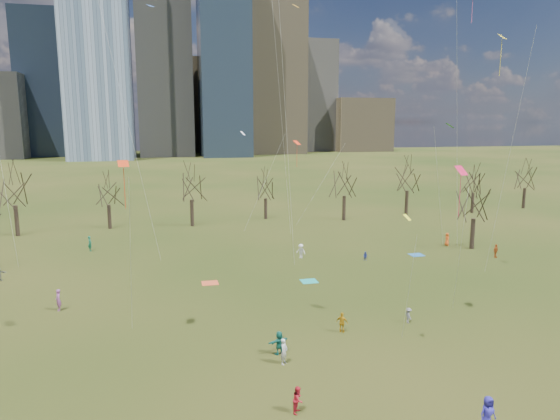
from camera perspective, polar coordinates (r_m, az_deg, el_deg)
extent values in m
plane|color=black|center=(40.07, 4.09, -12.87)|extent=(500.00, 500.00, 0.00)
cube|color=slate|center=(230.54, -20.40, 20.28)|extent=(26.00, 26.00, 118.00)
cube|color=slate|center=(242.30, -13.15, 17.34)|extent=(24.00, 24.00, 95.00)
cube|color=#384C66|center=(234.93, -6.46, 19.00)|extent=(22.00, 22.00, 105.00)
cube|color=#726347|center=(257.22, -0.78, 14.58)|extent=(28.00, 28.00, 72.00)
cube|color=#384C66|center=(260.32, -24.85, 12.85)|extent=(25.00, 25.00, 65.00)
cube|color=slate|center=(277.66, 3.69, 12.77)|extent=(22.00, 22.00, 58.00)
cube|color=#726347|center=(275.77, -10.26, 11.62)|extent=(30.00, 30.00, 48.00)
cube|color=#726347|center=(281.03, 8.91, 9.58)|extent=(30.00, 28.00, 28.00)
cylinder|color=black|center=(77.91, -27.88, -1.08)|extent=(0.55, 0.55, 4.28)
cylinder|color=black|center=(77.78, -18.92, -0.72)|extent=(0.52, 0.52, 3.60)
cylinder|color=black|center=(76.49, -10.02, -0.33)|extent=(0.54, 0.54, 4.05)
cylinder|color=black|center=(81.03, -1.65, 0.15)|extent=(0.51, 0.51, 3.38)
cylinder|color=black|center=(80.52, 7.32, 0.22)|extent=(0.54, 0.54, 3.96)
cylinder|color=black|center=(87.20, 14.26, 0.81)|extent=(0.54, 0.54, 4.14)
cylinder|color=black|center=(92.58, 21.13, 0.76)|extent=(0.52, 0.52, 3.51)
cylinder|color=black|center=(101.35, 26.10, 1.22)|extent=(0.53, 0.53, 3.74)
cylinder|color=black|center=(66.34, 21.13, -2.54)|extent=(0.53, 0.53, 3.83)
cube|color=teal|center=(49.99, 3.34, -8.12)|extent=(1.60, 1.50, 0.03)
cube|color=#2463A8|center=(61.60, 15.33, -4.97)|extent=(1.60, 1.50, 0.03)
cube|color=#D2502A|center=(49.84, -8.01, -8.26)|extent=(1.60, 1.50, 0.03)
imported|color=#2A249E|center=(29.45, 22.64, -20.65)|extent=(0.94, 0.65, 1.83)
imported|color=silver|center=(33.70, 0.46, -15.85)|extent=(0.72, 0.75, 1.73)
imported|color=red|center=(28.88, 2.09, -20.83)|extent=(0.88, 0.93, 1.52)
imported|color=slate|center=(41.22, 14.48, -11.59)|extent=(0.49, 0.81, 1.23)
imported|color=gold|center=(38.51, 7.11, -12.64)|extent=(0.96, 0.86, 1.56)
imported|color=#17695C|center=(34.98, -0.09, -14.92)|extent=(1.59, 0.96, 1.63)
imported|color=#984C92|center=(46.18, -24.01, -9.38)|extent=(0.56, 0.74, 1.83)
imported|color=#2637A7|center=(57.74, 9.73, -5.23)|extent=(0.62, 0.64, 1.04)
imported|color=white|center=(58.00, 2.40, -4.70)|extent=(1.24, 1.17, 1.68)
imported|color=#BE501B|center=(63.38, 23.43, -4.31)|extent=(1.00, 0.73, 1.58)
imported|color=#E25519|center=(67.20, 18.54, -3.18)|extent=(0.64, 0.88, 1.65)
imported|color=#166748|center=(65.33, -20.90, -3.60)|extent=(0.64, 0.79, 1.87)
plane|color=red|center=(34.47, -17.49, 5.09)|extent=(1.11, 1.04, 0.38)
cylinder|color=silver|center=(31.04, -16.69, -6.17)|extent=(0.88, 8.97, 11.49)
cylinder|color=red|center=(34.64, -17.34, 2.38)|extent=(0.04, 0.04, 2.70)
plane|color=yellow|center=(49.69, 1.81, 22.28)|extent=(0.87, 0.85, 0.33)
cylinder|color=silver|center=(46.01, 0.82, 7.77)|extent=(2.77, 4.64, 24.72)
plane|color=#D41745|center=(39.25, 20.01, 4.27)|extent=(1.16, 0.97, 0.66)
cylinder|color=silver|center=(35.05, 19.80, -5.20)|extent=(5.37, 8.90, 10.66)
cylinder|color=#D41745|center=(39.46, 19.85, 1.56)|extent=(0.04, 0.04, 3.15)
cylinder|color=silver|center=(60.13, -0.14, 14.08)|extent=(4.28, 4.71, 36.85)
plane|color=green|center=(60.08, 18.85, 9.12)|extent=(1.09, 1.20, 0.53)
cylinder|color=silver|center=(57.95, 17.68, 2.33)|extent=(4.10, 3.58, 13.78)
plane|color=blue|center=(53.06, -14.64, 21.67)|extent=(1.07, 1.07, 0.28)
cylinder|color=silver|center=(49.96, -16.58, 7.79)|extent=(4.42, 4.10, 25.16)
plane|color=red|center=(68.48, 1.95, 7.71)|extent=(1.40, 1.34, 0.57)
cylinder|color=silver|center=(68.03, 4.61, 2.84)|extent=(5.62, 3.64, 11.42)
cylinder|color=red|center=(68.58, 1.94, 6.18)|extent=(0.04, 0.04, 3.00)
plane|color=#FEFF28|center=(32.91, 14.34, -0.82)|extent=(0.71, 0.69, 0.37)
cylinder|color=silver|center=(31.48, 14.49, -9.00)|extent=(1.91, 4.76, 8.17)
cylinder|color=silver|center=(56.23, 19.58, 8.95)|extent=(5.60, 5.66, 27.35)
cylinder|color=#E75596|center=(61.25, 21.11, 20.45)|extent=(0.04, 0.04, 2.40)
plane|color=white|center=(64.37, -4.27, 8.74)|extent=(0.88, 0.91, 0.50)
cylinder|color=silver|center=(63.59, -1.85, 2.98)|extent=(4.73, 3.42, 12.76)
plane|color=yellow|center=(50.74, 24.06, 17.64)|extent=(1.07, 1.00, 0.49)
cylinder|color=silver|center=(47.91, 24.62, 5.10)|extent=(0.95, 5.34, 21.63)
cylinder|color=yellow|center=(50.50, 23.90, 15.61)|extent=(0.04, 0.04, 3.13)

